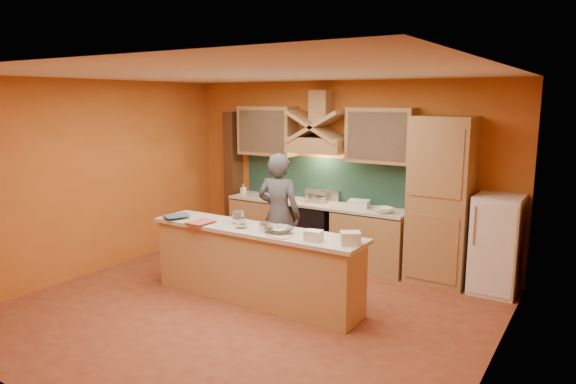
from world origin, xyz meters
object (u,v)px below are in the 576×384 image
Objects in this scene: fridge at (496,245)px; kitchen_scale at (265,228)px; mixing_bowl at (280,230)px; stove at (315,231)px; person at (279,215)px.

fridge is 3.05m from kitchen_scale.
fridge is 2.89m from mixing_bowl.
stove is 2.87× the size of mixing_bowl.
stove is 0.69× the size of fridge.
person is 16.61× the size of kitchen_scale.
stove is 2.71m from fridge.
stove is 2.12m from mixing_bowl.
mixing_bowl reaches higher than stove.
mixing_bowl is (-2.10, -1.96, 0.33)m from fridge.
person is (-2.78, -0.93, 0.24)m from fridge.
person is at bearing 123.67° from mixing_bowl.
kitchen_scale is (0.49, -1.05, 0.10)m from person.
fridge is 2.94m from person.
kitchen_scale is at bearing -78.22° from stove.
person is (-0.08, -0.93, 0.44)m from stove.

